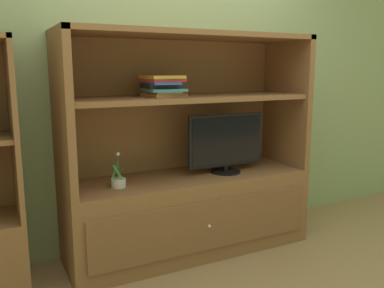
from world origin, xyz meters
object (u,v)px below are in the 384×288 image
(media_console, at_px, (188,188))
(potted_plant, at_px, (118,182))
(magazine_stack, at_px, (162,86))
(tv_monitor, at_px, (226,143))

(media_console, height_order, potted_plant, media_console)
(media_console, height_order, magazine_stack, media_console)
(tv_monitor, xyz_separation_m, potted_plant, (-0.87, -0.01, -0.19))
(media_console, relative_size, magazine_stack, 5.37)
(media_console, distance_m, magazine_stack, 0.80)
(tv_monitor, height_order, magazine_stack, magazine_stack)
(tv_monitor, distance_m, potted_plant, 0.89)
(media_console, bearing_deg, magazine_stack, -178.49)
(tv_monitor, height_order, potted_plant, tv_monitor)
(potted_plant, bearing_deg, tv_monitor, 0.85)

